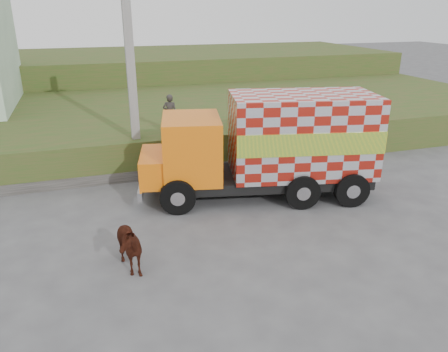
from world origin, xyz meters
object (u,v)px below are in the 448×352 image
object	(u,v)px
utility_pole	(131,69)
cow	(124,246)
cargo_truck	(271,145)
pedestrian	(170,114)

from	to	relation	value
utility_pole	cow	xyz separation A→B (m)	(-1.18, -6.49, -3.41)
cargo_truck	cow	size ratio (longest dim) A/B	5.20
utility_pole	cow	distance (m)	7.43
cargo_truck	pedestrian	world-z (taller)	cargo_truck
cow	pedestrian	size ratio (longest dim) A/B	1.04
utility_pole	cargo_truck	distance (m)	5.72
pedestrian	cargo_truck	bearing A→B (deg)	144.93
utility_pole	pedestrian	distance (m)	2.35
cow	pedestrian	distance (m)	7.55
cargo_truck	pedestrian	size ratio (longest dim) A/B	5.39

